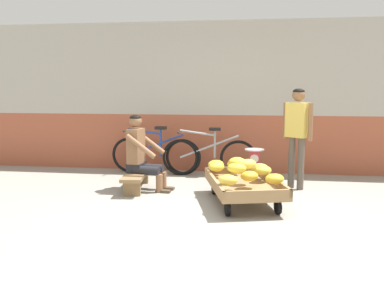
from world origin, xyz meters
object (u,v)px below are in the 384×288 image
(shopping_bag, at_px, (251,183))
(banana_cart, at_px, (243,186))
(weighing_scale, at_px, (254,158))
(customer_adult, at_px, (297,127))
(vendor_seated, at_px, (141,153))
(plastic_crate, at_px, (254,177))
(bicycle_far_left, at_px, (209,156))
(bicycle_near_left, at_px, (155,154))
(low_bench, at_px, (137,176))

(shopping_bag, bearing_deg, banana_cart, -98.65)
(weighing_scale, distance_m, customer_adult, 0.81)
(vendor_seated, height_order, shopping_bag, vendor_seated)
(banana_cart, relative_size, plastic_crate, 4.45)
(bicycle_far_left, relative_size, customer_adult, 1.09)
(shopping_bag, bearing_deg, bicycle_near_left, 149.05)
(shopping_bag, bearing_deg, bicycle_far_left, 127.23)
(low_bench, bearing_deg, bicycle_far_left, 47.07)
(vendor_seated, bearing_deg, weighing_scale, 14.43)
(bicycle_near_left, relative_size, customer_adult, 1.08)
(plastic_crate, bearing_deg, shopping_bag, -99.42)
(weighing_scale, bearing_deg, plastic_crate, 90.00)
(customer_adult, bearing_deg, banana_cart, -130.88)
(banana_cart, distance_m, plastic_crate, 0.99)
(bicycle_near_left, relative_size, bicycle_far_left, 1.00)
(plastic_crate, relative_size, weighing_scale, 1.20)
(plastic_crate, height_order, weighing_scale, weighing_scale)
(plastic_crate, distance_m, bicycle_far_left, 1.04)
(banana_cart, bearing_deg, shopping_bag, 81.35)
(bicycle_near_left, height_order, shopping_bag, bicycle_near_left)
(banana_cart, relative_size, shopping_bag, 6.68)
(weighing_scale, height_order, bicycle_far_left, bicycle_far_left)
(low_bench, distance_m, bicycle_far_left, 1.48)
(weighing_scale, bearing_deg, low_bench, -166.59)
(bicycle_far_left, xyz_separation_m, customer_adult, (1.41, -0.72, 0.60))
(low_bench, bearing_deg, vendor_seated, -7.35)
(low_bench, distance_m, weighing_scale, 1.85)
(banana_cart, distance_m, shopping_bag, 0.68)
(low_bench, bearing_deg, bicycle_near_left, 88.31)
(weighing_scale, relative_size, bicycle_near_left, 0.18)
(weighing_scale, distance_m, shopping_bag, 0.45)
(vendor_seated, height_order, bicycle_near_left, vendor_seated)
(banana_cart, relative_size, bicycle_near_left, 0.97)
(vendor_seated, distance_m, shopping_bag, 1.71)
(banana_cart, relative_size, bicycle_far_left, 0.97)
(customer_adult, distance_m, shopping_bag, 1.10)
(banana_cart, xyz_separation_m, vendor_seated, (-1.54, 0.53, 0.33))
(shopping_bag, bearing_deg, customer_adult, 19.49)
(vendor_seated, relative_size, shopping_bag, 4.75)
(banana_cart, xyz_separation_m, low_bench, (-1.63, 0.54, -0.04))
(vendor_seated, xyz_separation_m, bicycle_near_left, (-0.05, 1.15, -0.21))
(banana_cart, distance_m, bicycle_near_left, 2.32)
(vendor_seated, xyz_separation_m, bicycle_far_left, (0.92, 1.09, -0.21))
(low_bench, xyz_separation_m, shopping_bag, (1.73, 0.12, -0.08))
(weighing_scale, bearing_deg, bicycle_far_left, 139.96)
(low_bench, xyz_separation_m, bicycle_near_left, (0.03, 1.14, 0.15))
(vendor_seated, relative_size, plastic_crate, 3.17)
(low_bench, height_order, shopping_bag, low_bench)
(low_bench, height_order, bicycle_near_left, bicycle_near_left)
(bicycle_far_left, distance_m, customer_adult, 1.69)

